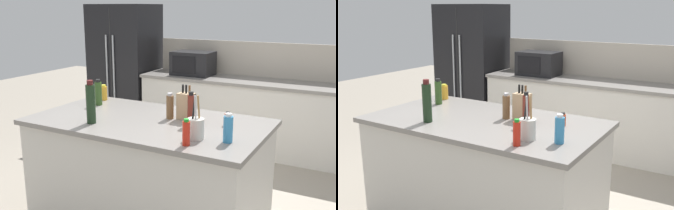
# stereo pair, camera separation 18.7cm
# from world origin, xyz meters

# --- Properties ---
(back_counter_run) EXTENTS (3.16, 0.66, 0.94)m
(back_counter_run) POSITION_xyz_m (0.30, 2.20, 0.47)
(back_counter_run) COLOR beige
(back_counter_run) RESTS_ON ground_plane
(wall_backsplash) EXTENTS (3.12, 0.03, 0.46)m
(wall_backsplash) POSITION_xyz_m (0.30, 2.52, 1.17)
(wall_backsplash) COLOR #B2A899
(wall_backsplash) RESTS_ON back_counter_run
(kitchen_island) EXTENTS (1.96, 1.07, 0.94)m
(kitchen_island) POSITION_xyz_m (0.00, 0.00, 0.47)
(kitchen_island) COLOR beige
(kitchen_island) RESTS_ON ground_plane
(refrigerator) EXTENTS (0.92, 0.75, 1.89)m
(refrigerator) POSITION_xyz_m (-1.78, 2.25, 0.95)
(refrigerator) COLOR black
(refrigerator) RESTS_ON ground_plane
(microwave) EXTENTS (0.54, 0.39, 0.32)m
(microwave) POSITION_xyz_m (-0.62, 2.20, 1.10)
(microwave) COLOR black
(microwave) RESTS_ON back_counter_run
(knife_block) EXTENTS (0.14, 0.11, 0.29)m
(knife_block) POSITION_xyz_m (0.27, 0.17, 1.05)
(knife_block) COLOR tan
(knife_block) RESTS_ON kitchen_island
(utensil_crock) EXTENTS (0.12, 0.12, 0.32)m
(utensil_crock) POSITION_xyz_m (0.55, -0.25, 1.02)
(utensil_crock) COLOR beige
(utensil_crock) RESTS_ON kitchen_island
(dish_soap_bottle) EXTENTS (0.07, 0.07, 0.21)m
(dish_soap_bottle) POSITION_xyz_m (0.78, -0.21, 1.04)
(dish_soap_bottle) COLOR #3384BC
(dish_soap_bottle) RESTS_ON kitchen_island
(pepper_grinder) EXTENTS (0.06, 0.06, 0.22)m
(pepper_grinder) POSITION_xyz_m (0.14, 0.12, 1.04)
(pepper_grinder) COLOR brown
(pepper_grinder) RESTS_ON kitchen_island
(honey_jar) EXTENTS (0.08, 0.08, 0.15)m
(honey_jar) POSITION_xyz_m (-0.77, 0.40, 1.01)
(honey_jar) COLOR gold
(honey_jar) RESTS_ON kitchen_island
(hot_sauce_bottle) EXTENTS (0.05, 0.05, 0.19)m
(hot_sauce_bottle) POSITION_xyz_m (0.55, -0.40, 1.03)
(hot_sauce_bottle) COLOR red
(hot_sauce_bottle) RESTS_ON kitchen_island
(olive_oil_bottle) EXTENTS (0.07, 0.07, 0.25)m
(olive_oil_bottle) POSITION_xyz_m (-0.68, 0.21, 1.06)
(olive_oil_bottle) COLOR #2D4C1E
(olive_oil_bottle) RESTS_ON kitchen_island
(spice_jar_paprika) EXTENTS (0.05, 0.05, 0.11)m
(spice_jar_paprika) POSITION_xyz_m (0.63, 0.18, 0.99)
(spice_jar_paprika) COLOR #B73D1E
(spice_jar_paprika) RESTS_ON kitchen_island
(vinegar_bottle) EXTENTS (0.06, 0.06, 0.27)m
(vinegar_bottle) POSITION_xyz_m (0.37, 0.05, 1.07)
(vinegar_bottle) COLOR maroon
(vinegar_bottle) RESTS_ON kitchen_island
(wine_bottle) EXTENTS (0.07, 0.07, 0.35)m
(wine_bottle) POSITION_xyz_m (-0.35, -0.30, 1.11)
(wine_bottle) COLOR black
(wine_bottle) RESTS_ON kitchen_island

